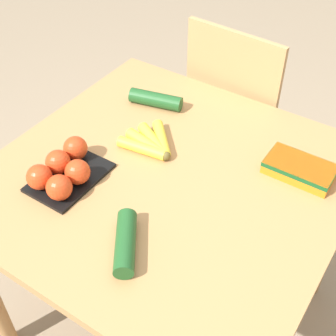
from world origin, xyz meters
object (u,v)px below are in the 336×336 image
Objects in this scene: chair at (239,129)px; carrot_bag at (300,168)px; tomato_pack at (63,170)px; cucumber_near at (125,242)px; cucumber_far at (156,100)px; banana_bunch at (152,143)px.

chair is 4.95× the size of carrot_bag.
chair reaches higher than tomato_pack.
cucumber_near is 0.95× the size of cucumber_far.
chair reaches higher than cucumber_far.
cucumber_near is (0.13, -0.93, 0.30)m from chair.
tomato_pack is (-0.17, -0.83, 0.32)m from chair.
cucumber_near reaches higher than carrot_bag.
tomato_pack is 1.29× the size of cucumber_near.
cucumber_near is (0.30, -0.10, -0.01)m from tomato_pack.
cucumber_near is (0.17, -0.36, 0.01)m from banana_bunch.
banana_bunch is 0.40m from cucumber_near.
cucumber_near is at bearing -117.35° from carrot_bag.
tomato_pack is at bearing -115.71° from banana_bunch.
cucumber_far reaches higher than banana_bunch.
banana_bunch is 0.23m from cucumber_far.
tomato_pack reaches higher than banana_bunch.
carrot_bag is at bearing 35.66° from tomato_pack.
chair is at bearing 131.66° from carrot_bag.
carrot_bag is (0.43, 0.14, 0.01)m from banana_bunch.
tomato_pack reaches higher than carrot_bag.
chair is 5.44× the size of cucumber_near.
chair is 4.21× the size of tomato_pack.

